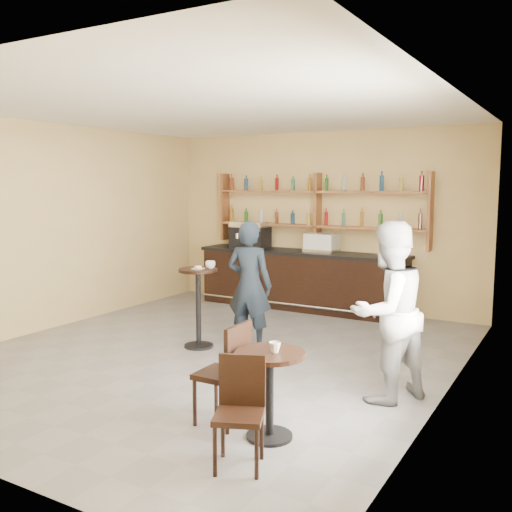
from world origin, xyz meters
The scene contains 22 objects.
floor centered at (0.00, 0.00, 0.00)m, with size 7.00×7.00×0.00m, color slate.
ceiling centered at (0.00, 0.00, 3.20)m, with size 7.00×7.00×0.00m, color white.
wall_back centered at (0.00, 3.50, 1.60)m, with size 7.00×7.00×0.00m, color #D5B779.
wall_left centered at (-3.00, 0.00, 1.60)m, with size 7.00×7.00×0.00m, color #D5B779.
wall_right centered at (3.00, 0.00, 1.60)m, with size 7.00×7.00×0.00m, color #D5B779.
window_pane centered at (2.99, -1.20, 1.70)m, with size 2.00×2.00×0.00m, color white.
window_frame centered at (2.99, -1.20, 1.70)m, with size 0.04×1.70×2.10m, color black, non-canonical shape.
shelf_unit centered at (0.00, 3.37, 1.81)m, with size 4.00×0.26×1.40m, color brown, non-canonical shape.
liquor_bottles centered at (0.00, 3.37, 1.98)m, with size 3.68×0.10×1.00m, color #8C5919, non-canonical shape.
bar_counter centered at (-0.21, 3.15, 0.53)m, with size 3.91×0.76×1.06m, color black, non-canonical shape.
espresso_machine centered at (-1.29, 3.15, 1.30)m, with size 0.69×0.44×0.49m, color black, non-canonical shape.
pastry_case centered at (0.18, 3.15, 1.22)m, with size 0.55×0.44×0.33m, color silver, non-canonical shape.
pedestal_table centered at (-0.37, 0.19, 0.55)m, with size 0.54×0.54×1.10m, color black, non-canonical shape.
napkin centered at (-0.37, 0.19, 1.11)m, with size 0.14×0.14×0.00m, color white.
donut centered at (-0.36, 0.18, 1.13)m, with size 0.11×0.11×0.04m, color #C68448.
cup_pedestal centered at (-0.23, 0.29, 1.16)m, with size 0.13×0.13×0.11m, color white.
man_main centered at (0.26, 0.51, 0.88)m, with size 0.64×0.42×1.76m, color black.
cafe_table centered at (1.86, -1.83, 0.40)m, with size 0.63×0.63×0.79m, color black, non-canonical shape.
cup_cafe centered at (1.91, -1.83, 0.84)m, with size 0.10×0.10×0.09m, color white.
chair_west centered at (1.31, -1.78, 0.49)m, with size 0.42×0.42×0.98m, color black, non-canonical shape.
chair_south centered at (1.91, -2.43, 0.44)m, with size 0.38×0.38×0.89m, color black, non-canonical shape.
patron_second centered at (2.48, -0.40, 0.94)m, with size 0.92×0.71×1.89m, color gray.
Camera 1 is at (4.20, -6.10, 2.26)m, focal length 40.00 mm.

